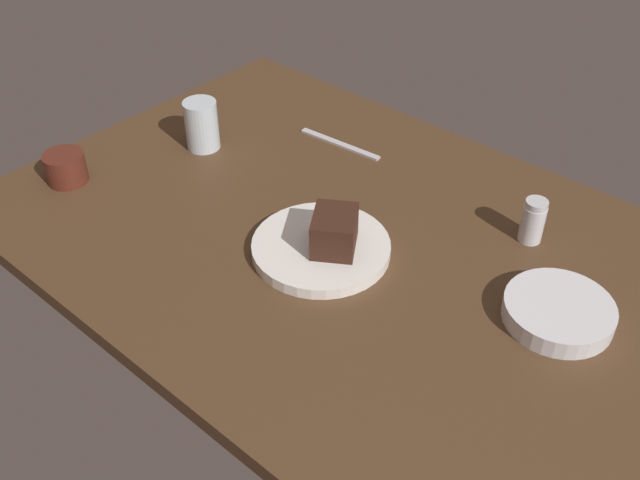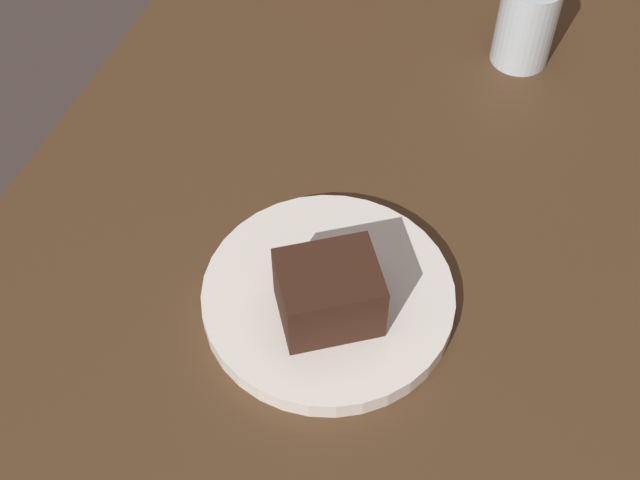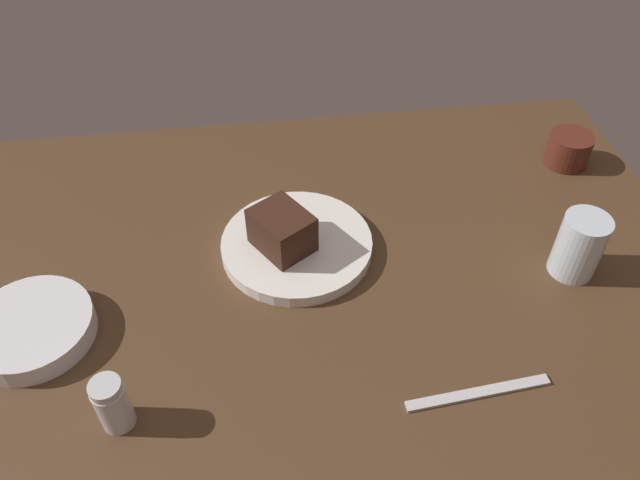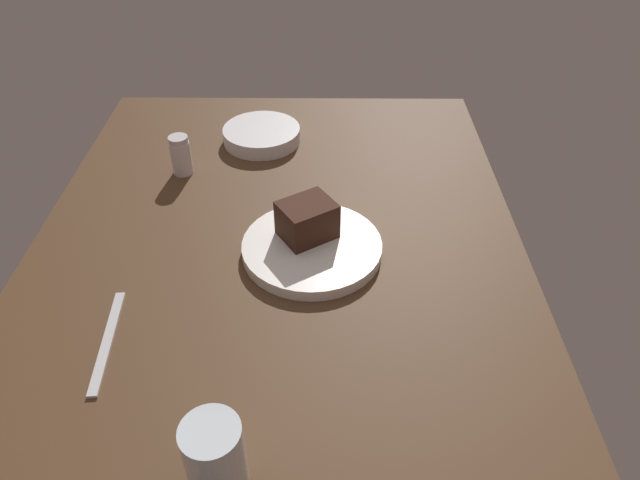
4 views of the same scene
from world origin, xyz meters
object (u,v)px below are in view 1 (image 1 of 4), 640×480
(salt_shaker, at_px, (533,221))
(water_glass, at_px, (202,125))
(chocolate_cake_slice, at_px, (334,231))
(coffee_cup, at_px, (66,168))
(dessert_plate, at_px, (321,248))
(butter_knife, at_px, (340,144))
(side_bowl, at_px, (558,312))

(salt_shaker, height_order, water_glass, water_glass)
(chocolate_cake_slice, distance_m, coffee_cup, 0.55)
(water_glass, bearing_deg, dessert_plate, -13.55)
(salt_shaker, relative_size, butter_knife, 0.42)
(chocolate_cake_slice, relative_size, salt_shaker, 1.07)
(chocolate_cake_slice, height_order, butter_knife, chocolate_cake_slice)
(dessert_plate, height_order, salt_shaker, salt_shaker)
(dessert_plate, relative_size, side_bowl, 1.41)
(dessert_plate, distance_m, chocolate_cake_slice, 0.05)
(salt_shaker, distance_m, butter_knife, 0.45)
(side_bowl, height_order, coffee_cup, coffee_cup)
(chocolate_cake_slice, distance_m, salt_shaker, 0.34)
(dessert_plate, xyz_separation_m, chocolate_cake_slice, (0.02, 0.01, 0.04))
(salt_shaker, distance_m, coffee_cup, 0.86)
(dessert_plate, xyz_separation_m, coffee_cup, (-0.51, -0.16, 0.02))
(dessert_plate, height_order, coffee_cup, coffee_cup)
(chocolate_cake_slice, xyz_separation_m, salt_shaker, (0.22, 0.25, -0.01))
(coffee_cup, distance_m, butter_knife, 0.54)
(salt_shaker, bearing_deg, water_glass, -165.69)
(side_bowl, distance_m, butter_knife, 0.60)
(chocolate_cake_slice, height_order, coffee_cup, chocolate_cake_slice)
(coffee_cup, bearing_deg, water_glass, 68.05)
(water_glass, relative_size, side_bowl, 0.61)
(salt_shaker, distance_m, water_glass, 0.67)
(chocolate_cake_slice, height_order, water_glass, water_glass)
(dessert_plate, relative_size, coffee_cup, 3.05)
(water_glass, bearing_deg, butter_knife, 42.59)
(dessert_plate, relative_size, butter_knife, 1.23)
(dessert_plate, distance_m, salt_shaker, 0.36)
(dessert_plate, xyz_separation_m, side_bowl, (0.37, 0.12, 0.01))
(chocolate_cake_slice, xyz_separation_m, water_glass, (-0.43, 0.09, -0.00))
(side_bowl, distance_m, coffee_cup, 0.92)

